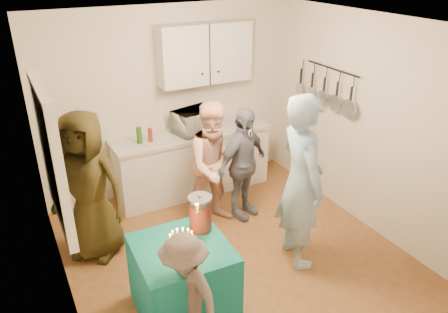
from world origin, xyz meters
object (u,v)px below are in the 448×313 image
man_birthday (301,182)px  child_near_left (185,293)px  microwave (195,121)px  woman_back_left (88,187)px  woman_back_center (216,165)px  woman_back_right (243,164)px  counter (193,163)px  party_table (183,279)px  punch_jar (200,214)px

man_birthday → child_near_left: 1.72m
microwave → woman_back_left: woman_back_left is taller
microwave → woman_back_center: size_ratio=0.36×
woman_back_right → woman_back_center: bearing=154.2°
woman_back_right → woman_back_left: bearing=155.5°
counter → woman_back_center: size_ratio=1.36×
woman_back_center → child_near_left: 1.98m
microwave → party_table: bearing=-131.8°
punch_jar → counter: bearing=68.3°
party_table → woman_back_center: bearing=51.8°
microwave → woman_back_right: (0.24, -0.92, -0.32)m
counter → man_birthday: man_birthday is taller
microwave → woman_back_center: bearing=-112.6°
punch_jar → man_birthday: size_ratio=0.17×
woman_back_left → woman_back_center: (1.53, -0.07, -0.06)m
punch_jar → woman_back_right: woman_back_right is taller
party_table → woman_back_right: bearing=42.2°
party_table → woman_back_left: 1.51m
woman_back_left → woman_back_right: woman_back_left is taller
woman_back_center → woman_back_right: (0.37, -0.03, -0.06)m
party_table → woman_back_left: (-0.54, 1.32, 0.49)m
woman_back_right → microwave: bearing=82.9°
party_table → woman_back_center: size_ratio=0.52×
man_birthday → microwave: bearing=18.8°
woman_back_right → party_table: bearing=-159.4°
punch_jar → woman_back_center: 1.30m
counter → party_table: bearing=-116.3°
counter → microwave: bearing=0.0°
punch_jar → child_near_left: (-0.40, -0.54, -0.36)m
microwave → man_birthday: bearing=-94.7°
child_near_left → microwave: bearing=134.6°
counter → woman_back_center: woman_back_center is taller
woman_back_left → party_table: bearing=-27.9°
woman_back_left → woman_back_center: woman_back_left is taller
party_table → man_birthday: man_birthday is taller
woman_back_center → microwave: bearing=85.8°
counter → child_near_left: (-1.18, -2.51, 0.14)m
counter → party_table: counter is taller
woman_back_center → woman_back_left: bearing=-178.5°
counter → punch_jar: size_ratio=6.47×
microwave → woman_back_left: (-1.66, -0.82, -0.20)m
punch_jar → woman_back_left: bearing=125.3°
child_near_left → woman_back_left: bearing=174.8°
punch_jar → woman_back_right: 1.52m
counter → child_near_left: child_near_left is taller
punch_jar → party_table: bearing=-148.1°
punch_jar → man_birthday: 1.18m
man_birthday → woman_back_left: bearing=69.1°
woman_back_right → punch_jar: bearing=-157.2°
man_birthday → child_near_left: bearing=118.0°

